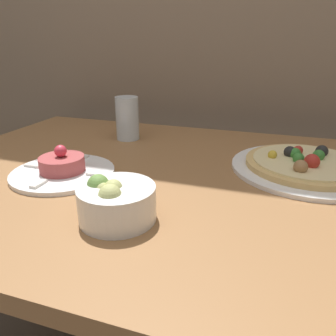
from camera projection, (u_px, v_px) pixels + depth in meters
dining_table at (181, 213)px, 0.80m from camera, size 1.34×0.88×0.79m
pizza_plate at (307, 165)px, 0.79m from camera, size 0.35×0.35×0.06m
tartare_plate at (63, 169)px, 0.76m from camera, size 0.24×0.24×0.07m
small_bowl at (116, 201)px, 0.57m from camera, size 0.14×0.14×0.08m
drinking_glass at (127, 118)px, 1.02m from camera, size 0.07×0.07×0.13m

